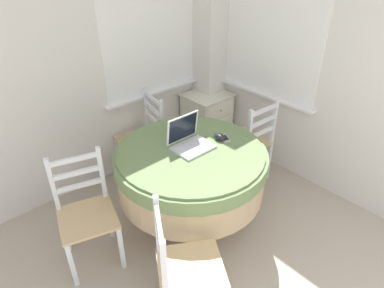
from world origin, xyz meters
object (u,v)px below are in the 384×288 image
(dining_chair_near_back_window, at_px, (143,138))
(dining_chair_near_right_window, at_px, (249,142))
(computer_mouse, at_px, (220,137))
(corner_cabinet, at_px, (207,120))
(laptop, at_px, (189,141))
(round_dining_table, at_px, (191,168))
(cell_phone, at_px, (225,138))
(dining_chair_left_flank, at_px, (86,214))
(dining_chair_camera_near, at_px, (184,269))

(dining_chair_near_back_window, distance_m, dining_chair_near_right_window, 1.06)
(dining_chair_near_right_window, bearing_deg, computer_mouse, -168.14)
(computer_mouse, bearing_deg, corner_cabinet, 50.18)
(laptop, distance_m, dining_chair_near_right_window, 0.90)
(round_dining_table, distance_m, computer_mouse, 0.35)
(laptop, distance_m, computer_mouse, 0.27)
(cell_phone, bearing_deg, dining_chair_near_right_window, 14.73)
(laptop, bearing_deg, dining_chair_near_right_window, 1.91)
(laptop, relative_size, dining_chair_left_flank, 0.35)
(dining_chair_near_back_window, distance_m, dining_chair_camera_near, 1.64)
(round_dining_table, height_order, corner_cabinet, round_dining_table)
(cell_phone, bearing_deg, corner_cabinet, 52.39)
(dining_chair_near_right_window, height_order, dining_chair_camera_near, same)
(round_dining_table, height_order, dining_chair_near_right_window, dining_chair_near_right_window)
(laptop, xyz_separation_m, corner_cabinet, (0.99, 0.80, -0.47))
(dining_chair_near_back_window, bearing_deg, dining_chair_camera_near, -116.79)
(corner_cabinet, bearing_deg, round_dining_table, -140.36)
(computer_mouse, bearing_deg, dining_chair_near_right_window, 11.86)
(round_dining_table, distance_m, dining_chair_camera_near, 0.88)
(laptop, distance_m, dining_chair_left_flank, 0.95)
(dining_chair_near_right_window, bearing_deg, round_dining_table, -174.78)
(dining_chair_near_back_window, bearing_deg, corner_cabinet, -0.03)
(computer_mouse, xyz_separation_m, dining_chair_left_flank, (-1.11, 0.28, -0.34))
(cell_phone, bearing_deg, round_dining_table, 169.36)
(dining_chair_camera_near, bearing_deg, dining_chair_left_flank, 103.85)
(dining_chair_near_right_window, bearing_deg, corner_cabinet, 77.31)
(dining_chair_left_flank, relative_size, corner_cabinet, 1.37)
(dining_chair_near_back_window, bearing_deg, dining_chair_left_flank, -147.17)
(dining_chair_near_back_window, bearing_deg, computer_mouse, -79.91)
(round_dining_table, height_order, computer_mouse, computer_mouse)
(dining_chair_camera_near, bearing_deg, computer_mouse, 32.57)
(dining_chair_near_back_window, height_order, dining_chair_left_flank, same)
(cell_phone, bearing_deg, dining_chair_camera_near, -149.46)
(cell_phone, xyz_separation_m, dining_chair_camera_near, (-0.94, -0.55, -0.32))
(dining_chair_near_back_window, height_order, corner_cabinet, dining_chair_near_back_window)
(laptop, height_order, corner_cabinet, laptop)
(dining_chair_left_flank, xyz_separation_m, corner_cabinet, (1.85, 0.61, -0.11))
(round_dining_table, distance_m, laptop, 0.23)
(dining_chair_near_back_window, xyz_separation_m, dining_chair_near_right_window, (0.73, -0.77, 0.00))
(cell_phone, xyz_separation_m, dining_chair_near_back_window, (-0.20, 0.91, -0.32))
(corner_cabinet, bearing_deg, dining_chair_left_flank, -161.70)
(laptop, distance_m, corner_cabinet, 1.36)
(laptop, bearing_deg, cell_phone, -20.86)
(laptop, xyz_separation_m, computer_mouse, (0.25, -0.09, -0.03))
(computer_mouse, distance_m, cell_phone, 0.05)
(computer_mouse, bearing_deg, laptop, 159.76)
(round_dining_table, bearing_deg, corner_cabinet, 39.64)
(cell_phone, distance_m, corner_cabinet, 1.22)
(laptop, xyz_separation_m, dining_chair_left_flank, (-0.86, 0.19, -0.36))
(dining_chair_near_right_window, xyz_separation_m, dining_chair_camera_near, (-1.47, -0.69, 0.00))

